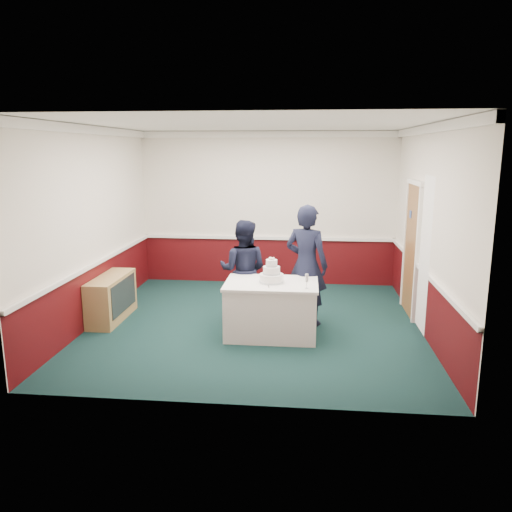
# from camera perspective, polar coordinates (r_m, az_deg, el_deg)

# --- Properties ---
(ground) EXTENTS (5.00, 5.00, 0.00)m
(ground) POSITION_cam_1_polar(r_m,az_deg,el_deg) (7.78, -0.13, -7.78)
(ground) COLOR black
(ground) RESTS_ON ground
(room_shell) EXTENTS (5.00, 5.00, 3.00)m
(room_shell) POSITION_cam_1_polar(r_m,az_deg,el_deg) (7.95, 0.89, 7.18)
(room_shell) COLOR silver
(room_shell) RESTS_ON ground
(sideboard) EXTENTS (0.41, 1.20, 0.70)m
(sideboard) POSITION_cam_1_polar(r_m,az_deg,el_deg) (8.22, -16.18, -4.63)
(sideboard) COLOR tan
(sideboard) RESTS_ON ground
(cake_table) EXTENTS (1.32, 0.92, 0.79)m
(cake_table) POSITION_cam_1_polar(r_m,az_deg,el_deg) (7.24, 1.76, -5.99)
(cake_table) COLOR white
(cake_table) RESTS_ON ground
(wedding_cake) EXTENTS (0.35, 0.35, 0.36)m
(wedding_cake) POSITION_cam_1_polar(r_m,az_deg,el_deg) (7.10, 1.78, -2.16)
(wedding_cake) COLOR white
(wedding_cake) RESTS_ON cake_table
(cake_knife) EXTENTS (0.05, 0.22, 0.00)m
(cake_knife) POSITION_cam_1_polar(r_m,az_deg,el_deg) (6.93, 1.41, -3.42)
(cake_knife) COLOR silver
(cake_knife) RESTS_ON cake_table
(champagne_flute) EXTENTS (0.05, 0.05, 0.21)m
(champagne_flute) POSITION_cam_1_polar(r_m,az_deg,el_deg) (6.80, 5.82, -2.60)
(champagne_flute) COLOR silver
(champagne_flute) RESTS_ON cake_table
(person_man) EXTENTS (0.83, 0.68, 1.59)m
(person_man) POSITION_cam_1_polar(r_m,az_deg,el_deg) (7.82, -1.47, -1.62)
(person_man) COLOR black
(person_man) RESTS_ON ground
(person_woman) EXTENTS (0.79, 0.67, 1.85)m
(person_woman) POSITION_cam_1_polar(r_m,az_deg,el_deg) (7.61, 5.78, -1.04)
(person_woman) COLOR black
(person_woman) RESTS_ON ground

